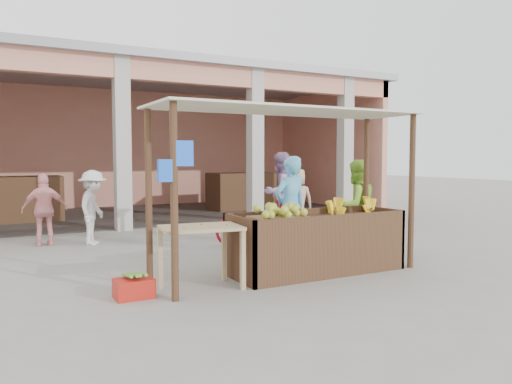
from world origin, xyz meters
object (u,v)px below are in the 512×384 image
fruit_stall (316,245)px  side_table (201,237)px  vendor_green (356,204)px  motorcycle (258,222)px  vendor_blue (290,205)px  red_crate (134,288)px

fruit_stall → side_table: size_ratio=2.38×
vendor_green → motorcycle: (-1.15, 1.55, -0.42)m
fruit_stall → vendor_blue: 1.10m
fruit_stall → side_table: side_table is taller
vendor_blue → vendor_green: bearing=168.0°
side_table → vendor_blue: 2.29m
side_table → red_crate: side_table is taller
vendor_blue → motorcycle: (0.18, 1.48, -0.47)m
side_table → red_crate: bearing=-173.2°
fruit_stall → red_crate: fruit_stall is taller
fruit_stall → motorcycle: bearing=82.3°
fruit_stall → vendor_green: size_ratio=1.49×
motorcycle → fruit_stall: bearing=-173.2°
vendor_blue → motorcycle: 1.56m
side_table → vendor_green: (3.35, 0.98, 0.19)m
vendor_green → motorcycle: bearing=-54.2°
fruit_stall → vendor_blue: (0.15, 0.96, 0.52)m
red_crate → vendor_green: 4.40m
vendor_green → side_table: bearing=15.4°
fruit_stall → vendor_green: (1.48, 0.89, 0.48)m
vendor_green → vendor_blue: bearing=-3.8°
vendor_blue → vendor_green: vendor_blue is taller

